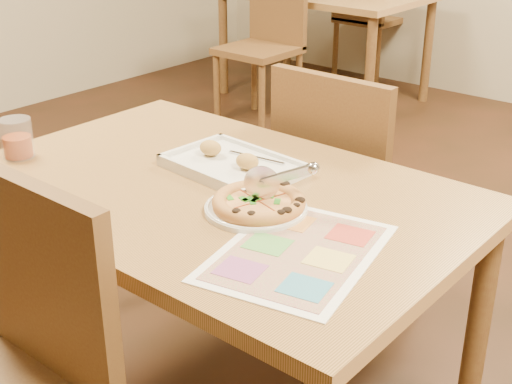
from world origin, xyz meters
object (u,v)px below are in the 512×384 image
Objects in this scene: chair_far at (343,172)px; bg_chair_far at (365,5)px; chair_near at (14,348)px; menu at (298,252)px; bg_chair_near at (268,29)px; pizza_cutter at (278,178)px; glass_tumbler at (17,140)px; plate at (256,209)px; appetizer_tray at (232,165)px; pizza at (259,203)px; bg_table at (325,4)px; dining_table at (215,216)px.

bg_chair_far is at bearing -59.35° from chair_far.
menu is at bearing 51.22° from chair_near.
pizza_cutter is at bearing -50.60° from bg_chair_near.
pizza_cutter is at bearing 13.84° from glass_tumbler.
plate is 0.26m from appetizer_tray.
bg_chair_far is 3.79m from pizza.
chair_near is 1.20m from chair_far.
chair_far reaches higher than menu.
pizza_cutter is (1.81, -2.21, 0.24)m from bg_chair_near.
plate is at bearing 105.13° from chair_far.
chair_far is 2.72m from bg_table.
bg_chair_near reaches higher than menu.
chair_far is at bearing -44.94° from bg_chair_near.
dining_table is 2.77× the size of bg_chair_far.
plate is at bearing -58.04° from bg_table.
plate is at bearing 153.29° from menu.
bg_chair_far is (-1.60, 2.70, 0.00)m from chair_far.
bg_chair_near is at bearing 97.37° from pizza_cutter.
pizza is (1.78, -2.84, 0.11)m from bg_table.
pizza_cutter is (0.03, 0.03, 0.06)m from pizza.
bg_chair_far reaches higher than bg_table.
appetizer_tray is at bearing 145.15° from pizza.
dining_table is at bearing 158.99° from menu.
glass_tumbler is (-0.56, -0.80, 0.20)m from chair_far.
glass_tumbler reaches higher than menu.
chair_near is 0.72m from glass_tumbler.
pizza_cutter reaches higher than menu.
bg_table is at bearing 123.80° from menu.
menu is at bearing -21.01° from dining_table.
chair_far is 1.00× the size of bg_chair_near.
chair_far is (-0.00, 0.60, -0.07)m from dining_table.
bg_table is 3.58× the size of appetizer_tray.
bg_chair_near is (-1.60, 2.80, 0.00)m from chair_near.
chair_near is at bearing 112.29° from bg_chair_far.
glass_tumbler reaches higher than dining_table.
bg_chair_near is at bearing -90.00° from bg_table.
pizza_cutter is (0.21, -0.61, 0.24)m from chair_far.
bg_chair_far is 3.97m from menu.
appetizer_tray is at bearing 92.80° from chair_near.
menu is (0.19, -0.10, -0.02)m from pizza.
menu reaches higher than dining_table.
chair_near reaches higher than pizza.
chair_far is 0.69m from pizza.
plate is (1.77, -2.24, 0.16)m from bg_chair_near.
chair_far and bg_chair_near have the same top height.
bg_chair_near is 2.87m from pizza_cutter.
dining_table is 2.77× the size of bg_chair_near.
chair_far is at bearing -53.95° from bg_table.
bg_table is 3.54m from menu.
pizza is 0.52× the size of menu.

